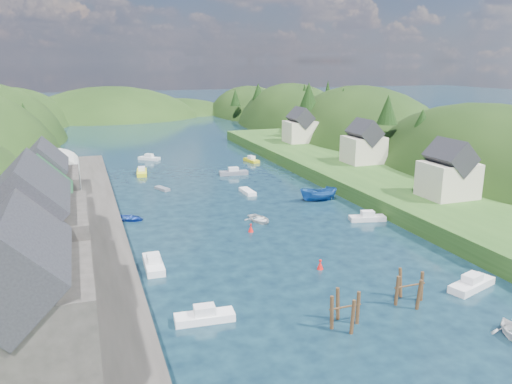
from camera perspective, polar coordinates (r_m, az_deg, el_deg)
name	(u,v)px	position (r m, az deg, el deg)	size (l,w,h in m)	color
ground	(215,184)	(89.45, -4.73, 0.90)	(600.00, 600.00, 0.00)	black
hillside_right	(359,176)	(131.19, 11.72, 1.77)	(36.00, 245.56, 48.00)	black
far_hills	(140,142)	(211.78, -13.12, 5.62)	(103.00, 68.00, 44.00)	black
hill_trees	(191,114)	(103.48, -7.45, 8.88)	(91.11, 146.31, 11.51)	black
quay_left	(71,256)	(57.74, -20.34, -6.83)	(12.00, 110.00, 2.00)	#2D2B28
quayside_buildings	(37,248)	(43.02, -23.77, -5.88)	(8.00, 35.84, 12.90)	#2D2B28
boat_sheds	(54,180)	(74.86, -22.12, 1.26)	(7.00, 21.00, 7.50)	#2D2D30
terrace_right	(367,179)	(90.00, 12.53, 1.46)	(16.00, 120.00, 2.40)	#234719
right_bank_cottages	(358,145)	(97.62, 11.61, 5.31)	(9.00, 59.24, 8.41)	beige
piling_cluster_near	(345,313)	(42.92, 10.12, -13.47)	(2.91, 2.75, 3.52)	#382314
piling_cluster_far	(409,291)	(48.05, 17.11, -10.77)	(3.20, 2.99, 3.44)	#382314
channel_buoy_near	(320,265)	(53.61, 7.35, -8.26)	(0.70, 0.70, 1.10)	red
channel_buoy_far	(251,228)	(64.35, -0.60, -4.16)	(0.70, 0.70, 1.10)	red
moored_boats	(262,231)	(62.49, 0.66, -4.53)	(36.04, 95.75, 2.44)	silver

